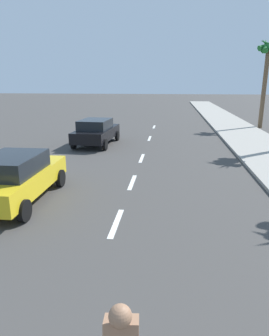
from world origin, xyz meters
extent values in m
plane|color=#423F3D|center=(0.00, 20.00, 0.00)|extent=(160.00, 160.00, 0.00)
cube|color=#9E998E|center=(6.70, 22.00, 0.07)|extent=(3.60, 80.00, 0.14)
cube|color=white|center=(0.00, 9.45, 0.00)|extent=(0.16, 1.80, 0.01)
cube|color=white|center=(0.00, 13.00, 0.00)|extent=(0.16, 1.80, 0.01)
cube|color=white|center=(0.00, 16.87, 0.00)|extent=(0.16, 1.80, 0.01)
cube|color=white|center=(0.00, 22.53, 0.00)|extent=(0.16, 1.80, 0.01)
cube|color=white|center=(0.00, 28.05, 0.00)|extent=(0.16, 1.80, 0.01)
sphere|color=#9E7051|center=(1.01, 4.16, 1.71)|extent=(0.22, 0.22, 0.22)
cube|color=gold|center=(-3.49, 10.72, 0.69)|extent=(1.89, 4.39, 0.64)
cube|color=black|center=(-3.48, 10.50, 1.29)|extent=(1.64, 2.29, 0.56)
cylinder|color=black|center=(-4.42, 12.20, 0.32)|extent=(0.19, 0.64, 0.64)
cylinder|color=black|center=(-2.59, 12.22, 0.32)|extent=(0.19, 0.64, 0.64)
cylinder|color=black|center=(-2.55, 9.25, 0.32)|extent=(0.19, 0.64, 0.64)
cube|color=black|center=(-3.10, 20.06, 0.69)|extent=(2.12, 4.55, 0.64)
cube|color=black|center=(-3.11, 19.84, 1.29)|extent=(1.78, 2.41, 0.56)
cylinder|color=black|center=(-3.95, 21.63, 0.32)|extent=(0.22, 0.65, 0.64)
cylinder|color=black|center=(-2.08, 21.52, 0.32)|extent=(0.22, 0.65, 0.64)
cylinder|color=black|center=(-4.12, 18.60, 0.32)|extent=(0.22, 0.65, 0.64)
cylinder|color=black|center=(-2.25, 18.50, 0.32)|extent=(0.22, 0.65, 0.64)
cylinder|color=brown|center=(8.90, 28.54, 3.35)|extent=(0.35, 0.35, 6.71)
cone|color=#1E6B28|center=(8.82, 28.77, 6.56)|extent=(1.63, 0.97, 1.02)
cone|color=#1E6B28|center=(8.66, 28.62, 6.56)|extent=(0.86, 1.67, 1.48)
cone|color=#1E6B28|center=(8.69, 28.39, 6.56)|extent=(1.08, 1.34, 1.34)
camera|label=1|loc=(1.41, 1.90, 3.77)|focal=32.45mm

